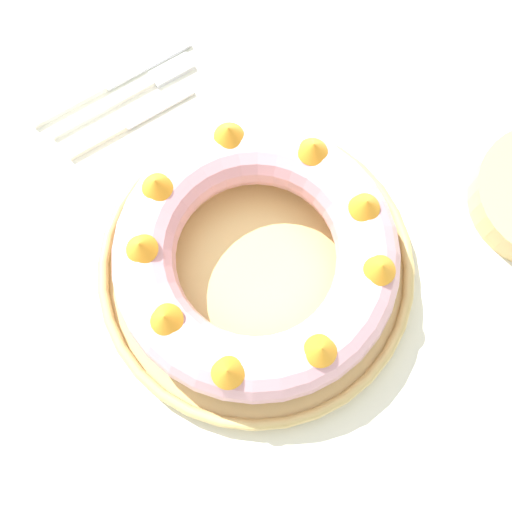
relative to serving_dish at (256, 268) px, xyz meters
name	(u,v)px	position (x,y,z in m)	size (l,w,h in m)	color
ground_plane	(253,363)	(0.02, -0.02, -0.74)	(8.00, 8.00, 0.00)	#4C4742
dining_table	(250,305)	(0.02, -0.02, -0.09)	(1.35, 1.15, 0.73)	silver
serving_dish	(256,268)	(0.00, 0.00, 0.00)	(0.35, 0.35, 0.03)	tan
bundt_cake	(256,256)	(0.00, 0.00, 0.05)	(0.30, 0.30, 0.08)	#E09EAD
fork	(133,91)	(-0.28, 0.00, -0.01)	(0.02, 0.20, 0.01)	white
serving_knife	(101,86)	(-0.31, -0.04, -0.01)	(0.02, 0.22, 0.01)	white
cake_knife	(122,125)	(-0.24, -0.04, -0.01)	(0.02, 0.17, 0.01)	white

